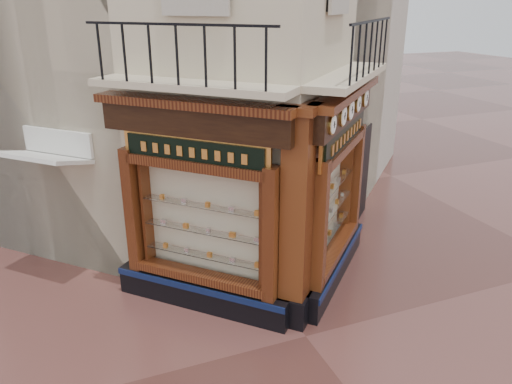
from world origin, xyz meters
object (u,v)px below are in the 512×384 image
clock_a (332,124)px  signboard_left (194,152)px  awning (61,277)px  clock_c (350,110)px  clock_d (358,104)px  clock_e (365,98)px  corner_pilaster (296,224)px  signboard_right (344,135)px  clock_b (343,116)px

clock_a → signboard_left: bearing=107.5°
awning → clock_c: bearing=-158.7°
clock_a → clock_d: 1.87m
clock_c → clock_e: size_ratio=1.05×
clock_d → clock_e: (0.49, 0.49, 0.00)m
clock_a → awning: 6.60m
awning → signboard_left: 4.51m
clock_d → clock_e: size_ratio=0.91×
clock_a → clock_c: clock_c is taller
clock_d → clock_c: bearing=-180.0°
corner_pilaster → awning: (-3.91, 3.20, -1.95)m
signboard_left → signboard_right: (2.92, 0.00, 0.00)m
clock_c → clock_d: clock_c is taller
clock_a → signboard_right: 1.48m
clock_d → signboard_left: (-3.35, -0.27, -0.52)m
corner_pilaster → clock_b: (1.06, 0.45, 1.67)m
clock_d → awning: (-5.80, 1.92, -3.62)m
clock_c → clock_e: 1.31m
clock_e → clock_b: bearing=-180.0°
clock_d → awning: bearing=116.7°
corner_pilaster → clock_e: corner_pilaster is taller
signboard_left → clock_b: bearing=-147.6°
corner_pilaster → clock_a: (0.56, -0.04, 1.67)m
clock_d → awning: size_ratio=0.21×
clock_d → signboard_right: clock_d is taller
clock_d → corner_pilaster: bearing=169.2°
awning → clock_b: bearing=-164.0°
clock_c → signboard_left: clock_c is taller
awning → signboard_right: bearing=-157.2°
clock_e → signboard_left: 3.95m
clock_e → awning: (-6.28, 1.43, -3.62)m
clock_c → clock_d: size_ratio=1.15×
clock_a → awning: bearing=99.1°
awning → signboard_right: 6.57m
clock_a → clock_c: 1.25m
clock_a → signboard_right: bearing=4.6°
clock_b → signboard_left: bearing=122.4°
clock_c → signboard_left: bearing=131.7°
corner_pilaster → clock_a: bearing=-49.1°
awning → clock_e: bearing=-147.8°
clock_a → signboard_right: size_ratio=0.15×
clock_c → awning: (-5.36, 2.35, -3.62)m
clock_b → clock_d: bearing=0.0°
clock_b → clock_e: (1.32, 1.32, -0.00)m
awning → signboard_left: (2.45, -2.19, 3.10)m
clock_b → clock_e: clock_e is taller
corner_pilaster → clock_b: corner_pilaster is taller
clock_b → signboard_right: size_ratio=0.17×
clock_a → clock_b: bearing=-0.0°
clock_c → awning: bearing=111.3°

